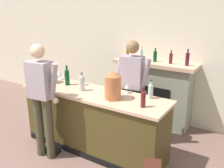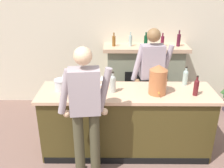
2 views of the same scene
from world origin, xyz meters
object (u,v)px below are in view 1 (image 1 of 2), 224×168
object	(u,v)px
ice_bucket_steel	(52,78)
person_bartender	(132,88)
copper_dispenser	(113,85)
wine_bottle_riesling_slim	(143,98)
fireplace_stone	(154,92)
wine_bottle_port_short	(67,76)
wine_bottle_cabernet_heavy	(82,83)
wine_bottle_rose_blush	(151,90)
person_customer	(42,97)
wine_glass_front_right	(60,73)
wine_glass_mid_counter	(83,79)
wine_glass_by_dispenser	(64,75)
wine_glass_near_bucket	(127,86)

from	to	relation	value
ice_bucket_steel	person_bartender	bearing A→B (deg)	19.48
copper_dispenser	wine_bottle_riesling_slim	xyz separation A→B (m)	(0.51, -0.05, -0.08)
fireplace_stone	wine_bottle_port_short	xyz separation A→B (m)	(-1.04, -1.39, 0.51)
copper_dispenser	wine_bottle_cabernet_heavy	distance (m)	0.62
wine_bottle_riesling_slim	wine_bottle_port_short	xyz separation A→B (m)	(-1.54, 0.20, 0.03)
ice_bucket_steel	wine_bottle_rose_blush	world-z (taller)	wine_bottle_rose_blush
person_customer	wine_bottle_riesling_slim	xyz separation A→B (m)	(1.45, 0.47, 0.13)
wine_glass_front_right	wine_glass_mid_counter	bearing A→B (deg)	-3.27
wine_bottle_port_short	wine_glass_front_right	xyz separation A→B (m)	(-0.33, 0.17, -0.04)
person_customer	fireplace_stone	bearing A→B (deg)	65.08
copper_dispenser	wine_bottle_riesling_slim	size ratio (longest dim) A/B	1.48
person_customer	wine_glass_front_right	size ratio (longest dim) A/B	10.39
wine_glass_by_dispenser	wine_glass_mid_counter	bearing A→B (deg)	3.74
fireplace_stone	ice_bucket_steel	world-z (taller)	fireplace_stone
person_bartender	wine_bottle_port_short	bearing A→B (deg)	-156.61
wine_bottle_cabernet_heavy	copper_dispenser	bearing A→B (deg)	-4.32
copper_dispenser	wine_glass_mid_counter	xyz separation A→B (m)	(-0.77, 0.28, -0.10)
wine_glass_near_bucket	wine_glass_by_dispenser	bearing A→B (deg)	-176.38
fireplace_stone	wine_glass_front_right	distance (m)	1.89
person_customer	person_bartender	world-z (taller)	person_customer
copper_dispenser	wine_bottle_rose_blush	size ratio (longest dim) A/B	1.49
ice_bucket_steel	wine_bottle_port_short	bearing A→B (deg)	5.90
person_customer	person_bartender	xyz separation A→B (m)	(0.94, 1.11, -0.01)
ice_bucket_steel	wine_glass_by_dispenser	bearing A→B (deg)	44.79
wine_bottle_port_short	wine_glass_by_dispenser	world-z (taller)	wine_bottle_port_short
person_customer	wine_bottle_cabernet_heavy	distance (m)	0.66
fireplace_stone	person_customer	distance (m)	2.29
ice_bucket_steel	wine_glass_front_right	size ratio (longest dim) A/B	1.19
wine_glass_by_dispenser	wine_glass_front_right	bearing A→B (deg)	157.91
wine_bottle_port_short	wine_glass_near_bucket	distance (m)	1.09
wine_bottle_cabernet_heavy	wine_glass_front_right	distance (m)	0.79
person_bartender	copper_dispenser	world-z (taller)	person_bartender
wine_bottle_riesling_slim	wine_glass_by_dispenser	world-z (taller)	wine_bottle_riesling_slim
person_customer	person_bartender	size ratio (longest dim) A/B	1.01
copper_dispenser	wine_bottle_port_short	size ratio (longest dim) A/B	1.23
copper_dispenser	wine_glass_near_bucket	xyz separation A→B (m)	(0.05, 0.34, -0.10)
wine_glass_by_dispenser	wine_glass_near_bucket	size ratio (longest dim) A/B	1.08
wine_bottle_cabernet_heavy	wine_glass_mid_counter	size ratio (longest dim) A/B	1.88
person_bartender	wine_bottle_rose_blush	size ratio (longest dim) A/B	6.38
wine_bottle_riesling_slim	wine_glass_mid_counter	xyz separation A→B (m)	(-1.29, 0.33, -0.01)
ice_bucket_steel	wine_glass_front_right	distance (m)	0.21
wine_glass_near_bucket	wine_glass_front_right	bearing A→B (deg)	-179.25
wine_glass_front_right	wine_glass_mid_counter	xyz separation A→B (m)	(0.58, -0.03, -0.00)
wine_bottle_cabernet_heavy	wine_bottle_riesling_slim	size ratio (longest dim) A/B	1.06
person_bartender	wine_bottle_port_short	distance (m)	1.12
wine_bottle_riesling_slim	wine_bottle_rose_blush	xyz separation A→B (m)	(-0.05, 0.36, 0.00)
fireplace_stone	copper_dispenser	size ratio (longest dim) A/B	3.86
person_customer	wine_bottle_rose_blush	bearing A→B (deg)	30.50
fireplace_stone	wine_glass_front_right	size ratio (longest dim) A/B	9.29
fireplace_stone	person_bartender	xyz separation A→B (m)	(-0.01, -0.95, 0.35)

